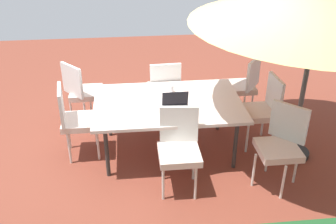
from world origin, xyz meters
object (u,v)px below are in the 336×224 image
object	(u,v)px
patio_umbrella	(320,2)
chair_west	(262,108)
dining_table	(168,105)
chair_north	(179,146)
chair_northwest	(281,143)
chair_south	(164,88)
chair_southwest	(243,84)
chair_southeast	(82,90)
laptop	(174,101)
cup	(172,89)
chair_east	(75,118)

from	to	relation	value
patio_umbrella	chair_west	world-z (taller)	patio_umbrella
dining_table	chair_north	size ratio (longest dim) A/B	1.90
chair_northwest	chair_south	bearing A→B (deg)	170.54
chair_southwest	chair_southeast	bearing A→B (deg)	-53.11
chair_southwest	laptop	world-z (taller)	chair_southwest
chair_south	laptop	bearing A→B (deg)	89.91
chair_north	laptop	distance (m)	0.70
dining_table	cup	bearing A→B (deg)	-105.78
chair_southeast	chair_northwest	xyz separation A→B (m)	(-2.37, 1.65, 0.00)
dining_table	chair_southeast	world-z (taller)	chair_southeast
chair_southwest	patio_umbrella	bearing A→B (deg)	59.02
chair_north	cup	distance (m)	1.04
dining_table	chair_south	world-z (taller)	chair_south
chair_south	chair_north	distance (m)	1.56
chair_southeast	chair_northwest	size ratio (longest dim) A/B	1.00
chair_southwest	laptop	distance (m)	1.47
chair_southeast	chair_north	world-z (taller)	same
chair_northwest	chair_east	bearing A→B (deg)	-155.01
laptop	chair_southwest	bearing A→B (deg)	-142.72
cup	chair_southwest	bearing A→B (deg)	-154.65
chair_southwest	chair_south	bearing A→B (deg)	-52.11
chair_southeast	cup	xyz separation A→B (m)	(-1.24, 0.58, 0.23)
patio_umbrella	chair_south	xyz separation A→B (m)	(1.60, -1.08, -1.46)
laptop	patio_umbrella	bearing A→B (deg)	172.31
patio_umbrella	chair_west	distance (m)	1.54
chair_north	chair_southwest	bearing A→B (deg)	58.96
cup	chair_east	bearing A→B (deg)	10.50
chair_southeast	chair_north	size ratio (longest dim) A/B	1.00
chair_north	chair_west	bearing A→B (deg)	38.79
chair_northwest	cup	xyz separation A→B (m)	(1.14, -1.07, 0.23)
chair_southeast	chair_southwest	size ratio (longest dim) A/B	1.00
chair_north	chair_northwest	bearing A→B (deg)	3.30
patio_umbrella	chair_east	world-z (taller)	patio_umbrella
chair_northwest	chair_southwest	bearing A→B (deg)	134.16
patio_umbrella	chair_southeast	xyz separation A→B (m)	(2.79, -1.13, -1.46)
dining_table	chair_north	bearing A→B (deg)	93.52
chair_southeast	chair_north	distance (m)	2.00
patio_umbrella	chair_southwest	xyz separation A→B (m)	(0.42, -1.08, -1.46)
dining_table	laptop	distance (m)	0.14
dining_table	chair_east	distance (m)	1.19
chair_north	dining_table	bearing A→B (deg)	99.40
chair_northwest	dining_table	bearing A→B (deg)	-169.13
patio_umbrella	laptop	xyz separation A→B (m)	(1.56, -0.19, -1.23)
chair_south	patio_umbrella	bearing A→B (deg)	143.09
chair_southeast	laptop	size ratio (longest dim) A/B	3.04
dining_table	chair_west	size ratio (longest dim) A/B	1.90
patio_umbrella	chair_northwest	xyz separation A→B (m)	(0.42, 0.52, -1.46)
chair_east	chair_north	world-z (taller)	same
chair_south	cup	xyz separation A→B (m)	(-0.05, 0.54, 0.23)
chair_west	laptop	bearing A→B (deg)	-87.55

